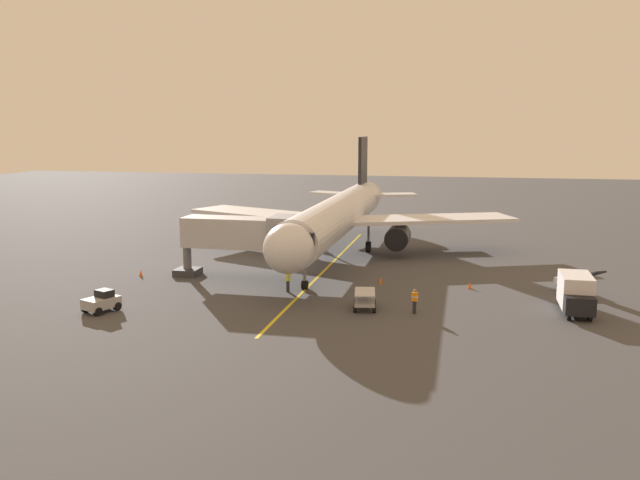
# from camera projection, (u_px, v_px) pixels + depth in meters

# --- Properties ---
(ground_plane) EXTENTS (220.00, 220.00, 0.00)m
(ground_plane) POSITION_uv_depth(u_px,v_px,m) (323.00, 255.00, 64.87)
(ground_plane) COLOR #424244
(apron_lead_in_line) EXTENTS (0.76, 40.00, 0.01)m
(apron_lead_in_line) POSITION_uv_depth(u_px,v_px,m) (326.00, 269.00, 58.22)
(apron_lead_in_line) COLOR yellow
(apron_lead_in_line) RESTS_ON ground
(airplane) EXTENTS (34.80, 40.24, 11.50)m
(airplane) POSITION_uv_depth(u_px,v_px,m) (338.00, 216.00, 63.60)
(airplane) COLOR silver
(airplane) RESTS_ON ground
(jet_bridge) EXTENTS (11.42, 3.24, 5.40)m
(jet_bridge) POSITION_uv_depth(u_px,v_px,m) (249.00, 235.00, 53.95)
(jet_bridge) COLOR #B7B7BC
(jet_bridge) RESTS_ON ground
(ground_crew_marshaller) EXTENTS (0.45, 0.47, 1.71)m
(ground_crew_marshaller) POSITION_uv_depth(u_px,v_px,m) (288.00, 281.00, 50.06)
(ground_crew_marshaller) COLOR #23232D
(ground_crew_marshaller) RESTS_ON ground
(ground_crew_wing_walker) EXTENTS (0.31, 0.43, 1.71)m
(ground_crew_wing_walker) POSITION_uv_depth(u_px,v_px,m) (296.00, 235.00, 71.32)
(ground_crew_wing_walker) COLOR #23232D
(ground_crew_wing_walker) RESTS_ON ground
(ground_crew_loader) EXTENTS (0.47, 0.40, 1.71)m
(ground_crew_loader) POSITION_uv_depth(u_px,v_px,m) (415.00, 301.00, 44.17)
(ground_crew_loader) COLOR #23232D
(ground_crew_loader) RESTS_ON ground
(baggage_cart_near_nose) EXTENTS (1.85, 2.76, 1.27)m
(baggage_cart_near_nose) POSITION_uv_depth(u_px,v_px,m) (365.00, 300.00, 45.33)
(baggage_cart_near_nose) COLOR #9E9EA3
(baggage_cart_near_nose) RESTS_ON ground
(box_truck_portside) EXTENTS (2.10, 4.65, 2.62)m
(box_truck_portside) POSITION_uv_depth(u_px,v_px,m) (576.00, 293.00, 44.16)
(box_truck_portside) COLOR black
(box_truck_portside) RESTS_ON ground
(belt_loader_starboard_side) EXTENTS (3.10, 4.64, 2.32)m
(belt_loader_starboard_side) POSITION_uv_depth(u_px,v_px,m) (573.00, 283.00, 50.03)
(belt_loader_starboard_side) COLOR #9E9EA3
(belt_loader_starboard_side) RESTS_ON ground
(tug_rear_apron) EXTENTS (2.28, 2.70, 1.50)m
(tug_rear_apron) POSITION_uv_depth(u_px,v_px,m) (102.00, 302.00, 44.67)
(tug_rear_apron) COLOR #9E9EA3
(tug_rear_apron) RESTS_ON ground
(safety_cone_nose_left) EXTENTS (0.32, 0.32, 0.55)m
(safety_cone_nose_left) POSITION_uv_depth(u_px,v_px,m) (380.00, 280.00, 52.82)
(safety_cone_nose_left) COLOR #F2590F
(safety_cone_nose_left) RESTS_ON ground
(safety_cone_nose_right) EXTENTS (0.32, 0.32, 0.55)m
(safety_cone_nose_right) POSITION_uv_depth(u_px,v_px,m) (141.00, 273.00, 55.35)
(safety_cone_nose_right) COLOR #F2590F
(safety_cone_nose_right) RESTS_ON ground
(safety_cone_wing_port) EXTENTS (0.32, 0.32, 0.55)m
(safety_cone_wing_port) POSITION_uv_depth(u_px,v_px,m) (470.00, 285.00, 51.15)
(safety_cone_wing_port) COLOR #F2590F
(safety_cone_wing_port) RESTS_ON ground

